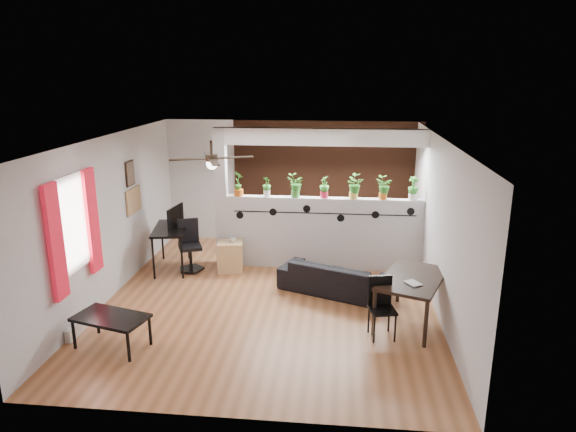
{
  "coord_description": "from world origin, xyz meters",
  "views": [
    {
      "loc": [
        1.08,
        -7.59,
        3.56
      ],
      "look_at": [
        0.23,
        0.6,
        1.24
      ],
      "focal_mm": 32.0,
      "sensor_mm": 36.0,
      "label": 1
    }
  ],
  "objects_px": {
    "cube_shelf": "(230,256)",
    "computer_desk": "(171,231)",
    "dining_table": "(412,282)",
    "potted_plant_3": "(324,186)",
    "potted_plant_6": "(413,188)",
    "potted_plant_0": "(238,183)",
    "cup": "(232,240)",
    "office_chair": "(190,249)",
    "ceiling_fan": "(212,160)",
    "potted_plant_4": "(354,186)",
    "sofa": "(334,278)",
    "potted_plant_2": "(295,185)",
    "folding_chair": "(381,301)",
    "potted_plant_1": "(267,186)",
    "coffee_table": "(111,319)",
    "potted_plant_5": "(383,187)"
  },
  "relations": [
    {
      "from": "potted_plant_0",
      "to": "dining_table",
      "type": "height_order",
      "value": "potted_plant_0"
    },
    {
      "from": "cube_shelf",
      "to": "dining_table",
      "type": "bearing_deg",
      "value": -38.57
    },
    {
      "from": "cube_shelf",
      "to": "potted_plant_0",
      "type": "bearing_deg",
      "value": 61.85
    },
    {
      "from": "cup",
      "to": "computer_desk",
      "type": "distance_m",
      "value": 1.17
    },
    {
      "from": "potted_plant_0",
      "to": "potted_plant_4",
      "type": "bearing_deg",
      "value": 0.0
    },
    {
      "from": "potted_plant_4",
      "to": "folding_chair",
      "type": "height_order",
      "value": "potted_plant_4"
    },
    {
      "from": "potted_plant_0",
      "to": "office_chair",
      "type": "xyz_separation_m",
      "value": [
        -0.86,
        -0.39,
        -1.18
      ]
    },
    {
      "from": "sofa",
      "to": "cup",
      "type": "height_order",
      "value": "cup"
    },
    {
      "from": "potted_plant_1",
      "to": "dining_table",
      "type": "bearing_deg",
      "value": -40.82
    },
    {
      "from": "office_chair",
      "to": "computer_desk",
      "type": "bearing_deg",
      "value": 172.21
    },
    {
      "from": "potted_plant_3",
      "to": "coffee_table",
      "type": "bearing_deg",
      "value": -130.06
    },
    {
      "from": "potted_plant_5",
      "to": "dining_table",
      "type": "height_order",
      "value": "potted_plant_5"
    },
    {
      "from": "potted_plant_4",
      "to": "cube_shelf",
      "type": "distance_m",
      "value": 2.6
    },
    {
      "from": "cube_shelf",
      "to": "cup",
      "type": "distance_m",
      "value": 0.33
    },
    {
      "from": "potted_plant_1",
      "to": "potted_plant_3",
      "type": "bearing_deg",
      "value": 0.0
    },
    {
      "from": "coffee_table",
      "to": "computer_desk",
      "type": "bearing_deg",
      "value": 92.29
    },
    {
      "from": "potted_plant_0",
      "to": "ceiling_fan",
      "type": "bearing_deg",
      "value": -90.64
    },
    {
      "from": "potted_plant_5",
      "to": "folding_chair",
      "type": "bearing_deg",
      "value": -93.75
    },
    {
      "from": "potted_plant_0",
      "to": "cube_shelf",
      "type": "xyz_separation_m",
      "value": [
        -0.12,
        -0.34,
        -1.32
      ]
    },
    {
      "from": "potted_plant_0",
      "to": "computer_desk",
      "type": "xyz_separation_m",
      "value": [
        -1.23,
        -0.34,
        -0.87
      ]
    },
    {
      "from": "potted_plant_0",
      "to": "cup",
      "type": "distance_m",
      "value": 1.05
    },
    {
      "from": "dining_table",
      "to": "folding_chair",
      "type": "xyz_separation_m",
      "value": [
        -0.47,
        -0.42,
        -0.13
      ]
    },
    {
      "from": "potted_plant_0",
      "to": "folding_chair",
      "type": "relative_size",
      "value": 0.54
    },
    {
      "from": "potted_plant_4",
      "to": "potted_plant_6",
      "type": "xyz_separation_m",
      "value": [
        1.05,
        0.0,
        -0.01
      ]
    },
    {
      "from": "potted_plant_3",
      "to": "cup",
      "type": "distance_m",
      "value": 1.94
    },
    {
      "from": "ceiling_fan",
      "to": "cube_shelf",
      "type": "distance_m",
      "value": 2.51
    },
    {
      "from": "potted_plant_3",
      "to": "computer_desk",
      "type": "relative_size",
      "value": 0.34
    },
    {
      "from": "potted_plant_2",
      "to": "potted_plant_3",
      "type": "relative_size",
      "value": 1.05
    },
    {
      "from": "potted_plant_1",
      "to": "potted_plant_6",
      "type": "relative_size",
      "value": 0.87
    },
    {
      "from": "folding_chair",
      "to": "office_chair",
      "type": "bearing_deg",
      "value": 147.66
    },
    {
      "from": "potted_plant_3",
      "to": "ceiling_fan",
      "type": "bearing_deg",
      "value": -131.63
    },
    {
      "from": "potted_plant_5",
      "to": "sofa",
      "type": "relative_size",
      "value": 0.24
    },
    {
      "from": "potted_plant_5",
      "to": "computer_desk",
      "type": "distance_m",
      "value": 3.97
    },
    {
      "from": "office_chair",
      "to": "folding_chair",
      "type": "relative_size",
      "value": 1.09
    },
    {
      "from": "sofa",
      "to": "folding_chair",
      "type": "relative_size",
      "value": 2.01
    },
    {
      "from": "ceiling_fan",
      "to": "potted_plant_3",
      "type": "distance_m",
      "value": 2.52
    },
    {
      "from": "computer_desk",
      "to": "potted_plant_6",
      "type": "bearing_deg",
      "value": 4.43
    },
    {
      "from": "cube_shelf",
      "to": "computer_desk",
      "type": "relative_size",
      "value": 0.47
    },
    {
      "from": "potted_plant_6",
      "to": "cube_shelf",
      "type": "distance_m",
      "value": 3.54
    },
    {
      "from": "potted_plant_2",
      "to": "sofa",
      "type": "xyz_separation_m",
      "value": [
        0.76,
        -1.11,
        -1.32
      ]
    },
    {
      "from": "potted_plant_5",
      "to": "potted_plant_6",
      "type": "height_order",
      "value": "potted_plant_6"
    },
    {
      "from": "dining_table",
      "to": "potted_plant_1",
      "type": "bearing_deg",
      "value": 139.18
    },
    {
      "from": "ceiling_fan",
      "to": "potted_plant_3",
      "type": "bearing_deg",
      "value": 48.37
    },
    {
      "from": "potted_plant_3",
      "to": "potted_plant_6",
      "type": "height_order",
      "value": "potted_plant_6"
    },
    {
      "from": "potted_plant_0",
      "to": "potted_plant_4",
      "type": "relative_size",
      "value": 1.05
    },
    {
      "from": "potted_plant_0",
      "to": "potted_plant_1",
      "type": "xyz_separation_m",
      "value": [
        0.53,
        0.0,
        -0.05
      ]
    },
    {
      "from": "ceiling_fan",
      "to": "potted_plant_4",
      "type": "xyz_separation_m",
      "value": [
        2.13,
        1.8,
        -0.73
      ]
    },
    {
      "from": "potted_plant_1",
      "to": "office_chair",
      "type": "bearing_deg",
      "value": -164.34
    },
    {
      "from": "potted_plant_1",
      "to": "potted_plant_4",
      "type": "xyz_separation_m",
      "value": [
        1.58,
        0.0,
        0.04
      ]
    },
    {
      "from": "ceiling_fan",
      "to": "office_chair",
      "type": "height_order",
      "value": "ceiling_fan"
    }
  ]
}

